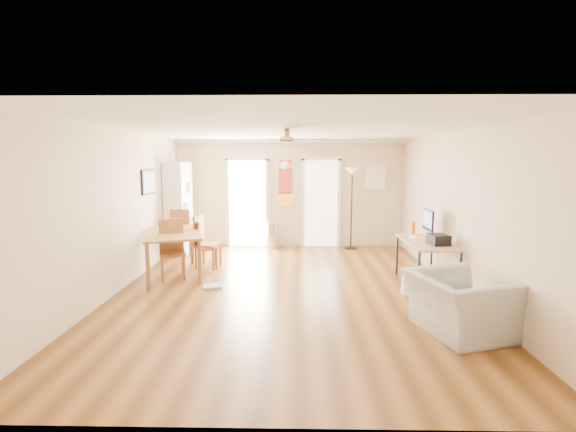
{
  "coord_description": "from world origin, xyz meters",
  "views": [
    {
      "loc": [
        0.14,
        -6.54,
        2.15
      ],
      "look_at": [
        0.0,
        0.6,
        1.15
      ],
      "focal_mm": 25.71,
      "sensor_mm": 36.0,
      "label": 1
    }
  ],
  "objects_px": {
    "bookshelf": "(179,208)",
    "dining_table": "(172,254)",
    "wastebasket_a": "(409,285)",
    "wastebasket_b": "(430,281)",
    "trash_can": "(272,235)",
    "dining_chair_far": "(184,232)",
    "printer": "(439,239)",
    "dining_chair_right_b": "(207,245)",
    "torchiere_lamp": "(351,209)",
    "dining_chair_right_a": "(208,242)",
    "armchair": "(459,304)",
    "computer_desk": "(426,264)",
    "dining_chair_near": "(172,250)"
  },
  "relations": [
    {
      "from": "bookshelf",
      "to": "dining_table",
      "type": "relative_size",
      "value": 1.28
    },
    {
      "from": "wastebasket_a",
      "to": "wastebasket_b",
      "type": "height_order",
      "value": "wastebasket_b"
    },
    {
      "from": "wastebasket_b",
      "to": "trash_can",
      "type": "bearing_deg",
      "value": 131.88
    },
    {
      "from": "dining_chair_far",
      "to": "printer",
      "type": "distance_m",
      "value": 5.34
    },
    {
      "from": "printer",
      "to": "wastebasket_b",
      "type": "height_order",
      "value": "printer"
    },
    {
      "from": "dining_chair_right_b",
      "to": "wastebasket_a",
      "type": "distance_m",
      "value": 3.86
    },
    {
      "from": "torchiere_lamp",
      "to": "printer",
      "type": "distance_m",
      "value": 3.28
    },
    {
      "from": "printer",
      "to": "dining_chair_right_a",
      "type": "bearing_deg",
      "value": 153.13
    },
    {
      "from": "wastebasket_a",
      "to": "armchair",
      "type": "distance_m",
      "value": 1.52
    },
    {
      "from": "torchiere_lamp",
      "to": "computer_desk",
      "type": "xyz_separation_m",
      "value": [
        0.89,
        -2.87,
        -0.59
      ]
    },
    {
      "from": "dining_table",
      "to": "dining_chair_right_b",
      "type": "distance_m",
      "value": 0.73
    },
    {
      "from": "torchiere_lamp",
      "to": "trash_can",
      "type": "bearing_deg",
      "value": 178.4
    },
    {
      "from": "wastebasket_b",
      "to": "armchair",
      "type": "distance_m",
      "value": 1.76
    },
    {
      "from": "armchair",
      "to": "printer",
      "type": "bearing_deg",
      "value": -26.65
    },
    {
      "from": "wastebasket_b",
      "to": "printer",
      "type": "bearing_deg",
      "value": -32.51
    },
    {
      "from": "trash_can",
      "to": "torchiere_lamp",
      "type": "height_order",
      "value": "torchiere_lamp"
    },
    {
      "from": "dining_chair_near",
      "to": "torchiere_lamp",
      "type": "height_order",
      "value": "torchiere_lamp"
    },
    {
      "from": "dining_chair_right_b",
      "to": "torchiere_lamp",
      "type": "xyz_separation_m",
      "value": [
        3.06,
        1.82,
        0.51
      ]
    },
    {
      "from": "bookshelf",
      "to": "wastebasket_b",
      "type": "distance_m",
      "value": 5.6
    },
    {
      "from": "wastebasket_a",
      "to": "armchair",
      "type": "height_order",
      "value": "armchair"
    },
    {
      "from": "computer_desk",
      "to": "dining_table",
      "type": "bearing_deg",
      "value": 172.76
    },
    {
      "from": "trash_can",
      "to": "torchiere_lamp",
      "type": "xyz_separation_m",
      "value": [
        1.89,
        -0.05,
        0.66
      ]
    },
    {
      "from": "dining_chair_right_a",
      "to": "printer",
      "type": "xyz_separation_m",
      "value": [
        4.05,
        -1.37,
        0.34
      ]
    },
    {
      "from": "printer",
      "to": "wastebasket_a",
      "type": "distance_m",
      "value": 0.89
    },
    {
      "from": "dining_chair_right_b",
      "to": "trash_can",
      "type": "relative_size",
      "value": 1.5
    },
    {
      "from": "dining_chair_near",
      "to": "dining_chair_far",
      "type": "bearing_deg",
      "value": 78.98
    },
    {
      "from": "bookshelf",
      "to": "dining_chair_right_b",
      "type": "bearing_deg",
      "value": -46.61
    },
    {
      "from": "wastebasket_a",
      "to": "wastebasket_b",
      "type": "distance_m",
      "value": 0.48
    },
    {
      "from": "dining_chair_near",
      "to": "computer_desk",
      "type": "height_order",
      "value": "dining_chair_near"
    },
    {
      "from": "trash_can",
      "to": "computer_desk",
      "type": "bearing_deg",
      "value": -46.47
    },
    {
      "from": "dining_table",
      "to": "armchair",
      "type": "relative_size",
      "value": 1.43
    },
    {
      "from": "dining_chair_right_b",
      "to": "wastebasket_a",
      "type": "xyz_separation_m",
      "value": [
        3.55,
        -1.49,
        -0.33
      ]
    },
    {
      "from": "dining_chair_far",
      "to": "wastebasket_b",
      "type": "bearing_deg",
      "value": 159.67
    },
    {
      "from": "dining_table",
      "to": "dining_chair_near",
      "type": "distance_m",
      "value": 0.29
    },
    {
      "from": "computer_desk",
      "to": "wastebasket_a",
      "type": "bearing_deg",
      "value": -132.05
    },
    {
      "from": "armchair",
      "to": "computer_desk",
      "type": "bearing_deg",
      "value": -22.21
    },
    {
      "from": "dining_table",
      "to": "wastebasket_a",
      "type": "distance_m",
      "value": 4.23
    },
    {
      "from": "dining_chair_right_b",
      "to": "dining_chair_near",
      "type": "height_order",
      "value": "dining_chair_near"
    },
    {
      "from": "wastebasket_a",
      "to": "dining_chair_far",
      "type": "bearing_deg",
      "value": 149.44
    },
    {
      "from": "dining_chair_near",
      "to": "wastebasket_b",
      "type": "height_order",
      "value": "dining_chair_near"
    },
    {
      "from": "dining_chair_near",
      "to": "printer",
      "type": "bearing_deg",
      "value": -26.78
    },
    {
      "from": "trash_can",
      "to": "wastebasket_b",
      "type": "bearing_deg",
      "value": -48.12
    },
    {
      "from": "dining_table",
      "to": "dining_chair_right_a",
      "type": "xyz_separation_m",
      "value": [
        0.55,
        0.54,
        0.11
      ]
    },
    {
      "from": "trash_can",
      "to": "printer",
      "type": "height_order",
      "value": "printer"
    },
    {
      "from": "armchair",
      "to": "bookshelf",
      "type": "bearing_deg",
      "value": 30.78
    },
    {
      "from": "bookshelf",
      "to": "computer_desk",
      "type": "relative_size",
      "value": 1.45
    },
    {
      "from": "bookshelf",
      "to": "printer",
      "type": "relative_size",
      "value": 6.36
    },
    {
      "from": "dining_chair_near",
      "to": "computer_desk",
      "type": "relative_size",
      "value": 0.74
    },
    {
      "from": "dining_table",
      "to": "dining_chair_far",
      "type": "relative_size",
      "value": 1.52
    },
    {
      "from": "bookshelf",
      "to": "armchair",
      "type": "bearing_deg",
      "value": -33.85
    }
  ]
}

